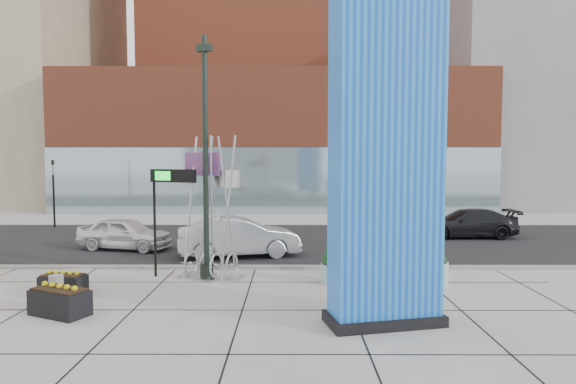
{
  "coord_description": "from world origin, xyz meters",
  "views": [
    {
      "loc": [
        2.31,
        -13.93,
        4.14
      ],
      "look_at": [
        2.24,
        2.0,
        3.05
      ],
      "focal_mm": 30.0,
      "sensor_mm": 36.0,
      "label": 1
    }
  ],
  "objects_px": {
    "lamp_post": "(206,182)",
    "overhead_street_sign": "(172,184)",
    "blue_pylon": "(386,139)",
    "car_silver_mid": "(239,237)",
    "car_white_west": "(125,234)",
    "public_art_sculpture": "(211,241)",
    "concrete_bollard": "(56,289)"
  },
  "relations": [
    {
      "from": "public_art_sculpture",
      "to": "lamp_post",
      "type": "bearing_deg",
      "value": -99.93
    },
    {
      "from": "overhead_street_sign",
      "to": "car_silver_mid",
      "type": "relative_size",
      "value": 0.75
    },
    {
      "from": "concrete_bollard",
      "to": "blue_pylon",
      "type": "bearing_deg",
      "value": -11.21
    },
    {
      "from": "overhead_street_sign",
      "to": "car_silver_mid",
      "type": "distance_m",
      "value": 4.61
    },
    {
      "from": "lamp_post",
      "to": "car_white_west",
      "type": "relative_size",
      "value": 1.92
    },
    {
      "from": "concrete_bollard",
      "to": "car_white_west",
      "type": "bearing_deg",
      "value": 95.48
    },
    {
      "from": "public_art_sculpture",
      "to": "car_silver_mid",
      "type": "distance_m",
      "value": 3.68
    },
    {
      "from": "blue_pylon",
      "to": "concrete_bollard",
      "type": "height_order",
      "value": "blue_pylon"
    },
    {
      "from": "concrete_bollard",
      "to": "overhead_street_sign",
      "type": "distance_m",
      "value": 4.96
    },
    {
      "from": "blue_pylon",
      "to": "car_silver_mid",
      "type": "relative_size",
      "value": 1.89
    },
    {
      "from": "lamp_post",
      "to": "overhead_street_sign",
      "type": "xyz_separation_m",
      "value": [
        -1.24,
        0.44,
        -0.12
      ]
    },
    {
      "from": "lamp_post",
      "to": "car_white_west",
      "type": "xyz_separation_m",
      "value": [
        -4.69,
        5.47,
        -2.64
      ]
    },
    {
      "from": "public_art_sculpture",
      "to": "car_white_west",
      "type": "distance_m",
      "value": 7.14
    },
    {
      "from": "blue_pylon",
      "to": "concrete_bollard",
      "type": "bearing_deg",
      "value": 156.21
    },
    {
      "from": "lamp_post",
      "to": "concrete_bollard",
      "type": "height_order",
      "value": "lamp_post"
    },
    {
      "from": "overhead_street_sign",
      "to": "car_white_west",
      "type": "xyz_separation_m",
      "value": [
        -3.45,
        5.04,
        -2.53
      ]
    },
    {
      "from": "overhead_street_sign",
      "to": "car_silver_mid",
      "type": "height_order",
      "value": "overhead_street_sign"
    },
    {
      "from": "blue_pylon",
      "to": "lamp_post",
      "type": "relative_size",
      "value": 1.16
    },
    {
      "from": "car_silver_mid",
      "to": "public_art_sculpture",
      "type": "bearing_deg",
      "value": 157.33
    },
    {
      "from": "public_art_sculpture",
      "to": "car_white_west",
      "type": "height_order",
      "value": "public_art_sculpture"
    },
    {
      "from": "car_white_west",
      "to": "overhead_street_sign",
      "type": "bearing_deg",
      "value": -132.55
    },
    {
      "from": "car_silver_mid",
      "to": "concrete_bollard",
      "type": "bearing_deg",
      "value": 130.75
    },
    {
      "from": "blue_pylon",
      "to": "public_art_sculpture",
      "type": "relative_size",
      "value": 1.94
    },
    {
      "from": "lamp_post",
      "to": "overhead_street_sign",
      "type": "distance_m",
      "value": 1.32
    },
    {
      "from": "concrete_bollard",
      "to": "car_silver_mid",
      "type": "height_order",
      "value": "car_silver_mid"
    },
    {
      "from": "lamp_post",
      "to": "car_silver_mid",
      "type": "distance_m",
      "value": 4.65
    },
    {
      "from": "blue_pylon",
      "to": "car_silver_mid",
      "type": "xyz_separation_m",
      "value": [
        -4.52,
        8.26,
        -3.8
      ]
    },
    {
      "from": "public_art_sculpture",
      "to": "concrete_bollard",
      "type": "bearing_deg",
      "value": -125.52
    },
    {
      "from": "blue_pylon",
      "to": "car_silver_mid",
      "type": "height_order",
      "value": "blue_pylon"
    },
    {
      "from": "blue_pylon",
      "to": "car_silver_mid",
      "type": "distance_m",
      "value": 10.15
    },
    {
      "from": "lamp_post",
      "to": "car_white_west",
      "type": "distance_m",
      "value": 7.68
    },
    {
      "from": "blue_pylon",
      "to": "car_white_west",
      "type": "distance_m",
      "value": 14.54
    }
  ]
}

